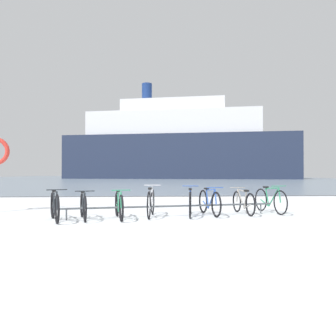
{
  "coord_description": "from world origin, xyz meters",
  "views": [
    {
      "loc": [
        0.77,
        -7.04,
        1.18
      ],
      "look_at": [
        1.48,
        5.49,
        1.35
      ],
      "focal_mm": 36.75,
      "sensor_mm": 36.0,
      "label": 1
    }
  ],
  "objects_px": {
    "bicycle_0": "(55,206)",
    "bicycle_3": "(151,202)",
    "bicycle_6": "(243,202)",
    "ferry_ship": "(178,146)",
    "bicycle_2": "(119,205)",
    "bicycle_4": "(190,202)",
    "bicycle_7": "(270,200)",
    "bicycle_1": "(83,206)",
    "bicycle_5": "(209,202)"
  },
  "relations": [
    {
      "from": "bicycle_7",
      "to": "bicycle_1",
      "type": "bearing_deg",
      "value": -167.37
    },
    {
      "from": "bicycle_0",
      "to": "bicycle_5",
      "type": "bearing_deg",
      "value": 13.51
    },
    {
      "from": "bicycle_4",
      "to": "bicycle_6",
      "type": "relative_size",
      "value": 1.06
    },
    {
      "from": "ferry_ship",
      "to": "bicycle_3",
      "type": "bearing_deg",
      "value": -95.55
    },
    {
      "from": "bicycle_2",
      "to": "bicycle_7",
      "type": "distance_m",
      "value": 4.45
    },
    {
      "from": "bicycle_0",
      "to": "bicycle_3",
      "type": "height_order",
      "value": "bicycle_3"
    },
    {
      "from": "bicycle_4",
      "to": "ferry_ship",
      "type": "bearing_deg",
      "value": 85.45
    },
    {
      "from": "bicycle_0",
      "to": "ferry_ship",
      "type": "xyz_separation_m",
      "value": [
        8.2,
        60.89,
        6.22
      ]
    },
    {
      "from": "bicycle_2",
      "to": "bicycle_6",
      "type": "relative_size",
      "value": 1.03
    },
    {
      "from": "bicycle_0",
      "to": "bicycle_4",
      "type": "xyz_separation_m",
      "value": [
        3.42,
        0.79,
        0.01
      ]
    },
    {
      "from": "bicycle_4",
      "to": "bicycle_6",
      "type": "height_order",
      "value": "bicycle_4"
    },
    {
      "from": "bicycle_5",
      "to": "bicycle_6",
      "type": "relative_size",
      "value": 1.03
    },
    {
      "from": "ferry_ship",
      "to": "bicycle_7",
      "type": "bearing_deg",
      "value": -92.26
    },
    {
      "from": "bicycle_4",
      "to": "ferry_ship",
      "type": "height_order",
      "value": "ferry_ship"
    },
    {
      "from": "bicycle_2",
      "to": "bicycle_3",
      "type": "bearing_deg",
      "value": 25.69
    },
    {
      "from": "bicycle_7",
      "to": "bicycle_3",
      "type": "bearing_deg",
      "value": -168.74
    },
    {
      "from": "bicycle_0",
      "to": "bicycle_3",
      "type": "xyz_separation_m",
      "value": [
        2.34,
        0.68,
        0.02
      ]
    },
    {
      "from": "bicycle_0",
      "to": "bicycle_3",
      "type": "bearing_deg",
      "value": 16.09
    },
    {
      "from": "bicycle_0",
      "to": "bicycle_2",
      "type": "xyz_separation_m",
      "value": [
        1.53,
        0.28,
        -0.01
      ]
    },
    {
      "from": "bicycle_3",
      "to": "bicycle_0",
      "type": "bearing_deg",
      "value": -163.91
    },
    {
      "from": "bicycle_3",
      "to": "bicycle_4",
      "type": "relative_size",
      "value": 0.97
    },
    {
      "from": "bicycle_1",
      "to": "bicycle_4",
      "type": "height_order",
      "value": "bicycle_4"
    },
    {
      "from": "bicycle_0",
      "to": "bicycle_6",
      "type": "bearing_deg",
      "value": 12.66
    },
    {
      "from": "bicycle_6",
      "to": "bicycle_7",
      "type": "distance_m",
      "value": 0.91
    },
    {
      "from": "bicycle_3",
      "to": "ferry_ship",
      "type": "bearing_deg",
      "value": 84.45
    },
    {
      "from": "bicycle_6",
      "to": "bicycle_7",
      "type": "height_order",
      "value": "bicycle_7"
    },
    {
      "from": "bicycle_6",
      "to": "ferry_ship",
      "type": "distance_m",
      "value": 60.19
    },
    {
      "from": "bicycle_2",
      "to": "bicycle_5",
      "type": "relative_size",
      "value": 0.99
    },
    {
      "from": "bicycle_2",
      "to": "bicycle_4",
      "type": "height_order",
      "value": "bicycle_4"
    },
    {
      "from": "bicycle_6",
      "to": "bicycle_2",
      "type": "bearing_deg",
      "value": -166.41
    },
    {
      "from": "bicycle_0",
      "to": "ferry_ship",
      "type": "relative_size",
      "value": 0.03
    },
    {
      "from": "bicycle_4",
      "to": "bicycle_6",
      "type": "xyz_separation_m",
      "value": [
        1.55,
        0.32,
        -0.03
      ]
    },
    {
      "from": "bicycle_3",
      "to": "bicycle_6",
      "type": "relative_size",
      "value": 1.03
    },
    {
      "from": "bicycle_0",
      "to": "bicycle_5",
      "type": "height_order",
      "value": "same"
    },
    {
      "from": "bicycle_1",
      "to": "bicycle_2",
      "type": "xyz_separation_m",
      "value": [
        0.88,
        0.08,
        0.01
      ]
    },
    {
      "from": "bicycle_5",
      "to": "bicycle_7",
      "type": "xyz_separation_m",
      "value": [
        1.87,
        0.42,
        0.01
      ]
    },
    {
      "from": "ferry_ship",
      "to": "bicycle_6",
      "type": "bearing_deg",
      "value": -93.09
    },
    {
      "from": "bicycle_6",
      "to": "bicycle_7",
      "type": "relative_size",
      "value": 0.95
    },
    {
      "from": "bicycle_2",
      "to": "bicycle_6",
      "type": "bearing_deg",
      "value": 13.59
    },
    {
      "from": "bicycle_1",
      "to": "ferry_ship",
      "type": "xyz_separation_m",
      "value": [
        7.55,
        60.69,
        6.23
      ]
    },
    {
      "from": "bicycle_6",
      "to": "bicycle_7",
      "type": "bearing_deg",
      "value": 16.36
    },
    {
      "from": "bicycle_7",
      "to": "bicycle_0",
      "type": "bearing_deg",
      "value": -166.78
    },
    {
      "from": "bicycle_4",
      "to": "bicycle_7",
      "type": "xyz_separation_m",
      "value": [
        2.43,
        0.58,
        0.0
      ]
    },
    {
      "from": "bicycle_1",
      "to": "bicycle_6",
      "type": "relative_size",
      "value": 0.97
    },
    {
      "from": "bicycle_3",
      "to": "bicycle_2",
      "type": "bearing_deg",
      "value": -154.31
    },
    {
      "from": "bicycle_5",
      "to": "bicycle_6",
      "type": "xyz_separation_m",
      "value": [
        1.0,
        0.16,
        -0.02
      ]
    },
    {
      "from": "bicycle_2",
      "to": "bicycle_5",
      "type": "distance_m",
      "value": 2.53
    },
    {
      "from": "bicycle_4",
      "to": "bicycle_5",
      "type": "distance_m",
      "value": 0.58
    },
    {
      "from": "bicycle_1",
      "to": "bicycle_3",
      "type": "distance_m",
      "value": 1.76
    },
    {
      "from": "bicycle_4",
      "to": "bicycle_5",
      "type": "bearing_deg",
      "value": 16.09
    }
  ]
}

